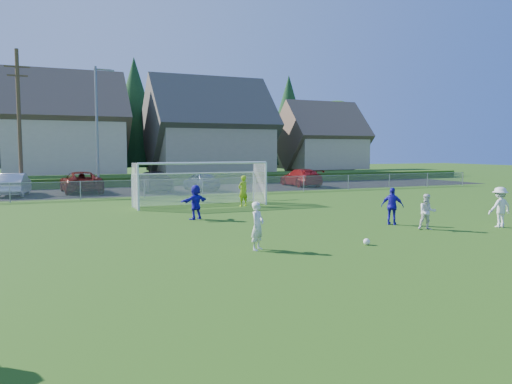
% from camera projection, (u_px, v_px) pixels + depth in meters
% --- Properties ---
extents(ground, '(160.00, 160.00, 0.00)m').
position_uv_depth(ground, '(371.00, 265.00, 13.69)').
color(ground, '#193D0C').
rests_on(ground, ground).
extents(asphalt_lot, '(60.00, 60.00, 0.00)m').
position_uv_depth(asphalt_lot, '(157.00, 190.00, 38.84)').
color(asphalt_lot, black).
rests_on(asphalt_lot, ground).
extents(grass_embankment, '(70.00, 6.00, 0.80)m').
position_uv_depth(grass_embankment, '(139.00, 180.00, 45.67)').
color(grass_embankment, '#1E420F').
rests_on(grass_embankment, ground).
extents(soccer_ball, '(0.22, 0.22, 0.22)m').
position_uv_depth(soccer_ball, '(367.00, 242.00, 16.62)').
color(soccer_ball, white).
rests_on(soccer_ball, ground).
extents(player_white_a, '(0.67, 0.64, 1.54)m').
position_uv_depth(player_white_a, '(258.00, 226.00, 15.72)').
color(player_white_a, silver).
rests_on(player_white_a, ground).
extents(player_white_b, '(0.86, 0.80, 1.43)m').
position_uv_depth(player_white_b, '(427.00, 212.00, 19.73)').
color(player_white_b, silver).
rests_on(player_white_b, ground).
extents(player_white_c, '(1.10, 0.68, 1.65)m').
position_uv_depth(player_white_c, '(500.00, 207.00, 20.40)').
color(player_white_c, silver).
rests_on(player_white_c, ground).
extents(player_blue_a, '(0.91, 0.94, 1.58)m').
position_uv_depth(player_blue_a, '(392.00, 206.00, 21.04)').
color(player_blue_a, '#1E12B1').
rests_on(player_blue_a, ground).
extents(player_blue_b, '(1.53, 1.02, 1.58)m').
position_uv_depth(player_blue_b, '(196.00, 202.00, 22.67)').
color(player_blue_b, '#1E12B1').
rests_on(player_blue_b, ground).
extents(goalkeeper, '(0.73, 0.60, 1.73)m').
position_uv_depth(goalkeeper, '(243.00, 191.00, 27.91)').
color(goalkeeper, '#A4D018').
rests_on(goalkeeper, ground).
extents(car_b, '(2.17, 4.87, 1.55)m').
position_uv_depth(car_b, '(14.00, 184.00, 34.45)').
color(car_b, silver).
rests_on(car_b, ground).
extents(car_c, '(2.86, 5.71, 1.55)m').
position_uv_depth(car_c, '(81.00, 182.00, 36.82)').
color(car_c, '#551109').
rests_on(car_c, ground).
extents(car_d, '(2.36, 5.42, 1.55)m').
position_uv_depth(car_d, '(153.00, 181.00, 37.58)').
color(car_d, black).
rests_on(car_d, ground).
extents(car_e, '(2.13, 4.38, 1.44)m').
position_uv_depth(car_e, '(201.00, 181.00, 38.87)').
color(car_e, '#16234E').
rests_on(car_e, ground).
extents(car_g, '(2.29, 5.25, 1.50)m').
position_uv_depth(car_g, '(301.00, 178.00, 43.25)').
color(car_g, maroon).
rests_on(car_g, ground).
extents(soccer_goal, '(7.42, 1.90, 2.50)m').
position_uv_depth(soccer_goal, '(200.00, 177.00, 28.23)').
color(soccer_goal, white).
rests_on(soccer_goal, ground).
extents(chainlink_fence, '(52.06, 0.06, 1.20)m').
position_uv_depth(chainlink_fence, '(174.00, 187.00, 33.76)').
color(chainlink_fence, gray).
rests_on(chainlink_fence, ground).
extents(streetlight, '(1.38, 0.18, 9.00)m').
position_uv_depth(streetlight, '(98.00, 126.00, 35.30)').
color(streetlight, slate).
rests_on(streetlight, ground).
extents(utility_pole, '(1.60, 0.26, 10.00)m').
position_uv_depth(utility_pole, '(19.00, 121.00, 34.19)').
color(utility_pole, '#473321').
rests_on(utility_pole, ground).
extents(houses_row, '(53.90, 11.45, 13.27)m').
position_uv_depth(houses_row, '(144.00, 110.00, 52.68)').
color(houses_row, tan).
rests_on(houses_row, ground).
extents(tree_row, '(65.98, 12.36, 13.80)m').
position_uv_depth(tree_row, '(126.00, 117.00, 58.09)').
color(tree_row, '#382616').
rests_on(tree_row, ground).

